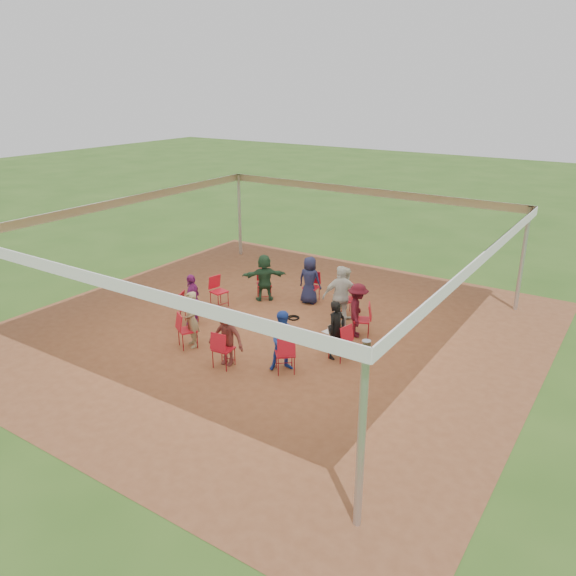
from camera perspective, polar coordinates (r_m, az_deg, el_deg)
The scene contains 25 objects.
ground at distance 14.86m, azimuth -1.51°, elevation -4.27°, with size 80.00×80.00×0.00m, color #2E5119.
dirt_patch at distance 14.86m, azimuth -1.51°, elevation -4.24°, with size 13.00×13.00×0.00m, color brown.
tent at distance 14.04m, azimuth -1.59°, elevation 4.58°, with size 10.33×10.33×3.00m.
chair_0 at distance 13.22m, azimuth 5.30°, elevation -5.45°, with size 0.42×0.44×0.90m, color red, non-canonical shape.
chair_1 at distance 14.43m, azimuth 7.50°, elevation -3.25°, with size 0.42×0.44×0.90m, color red, non-canonical shape.
chair_2 at distance 15.71m, azimuth 6.14°, elevation -1.21°, with size 0.42×0.44×0.90m, color red, non-canonical shape.
chair_3 at distance 16.59m, azimuth 2.38°, elevation 0.07°, with size 0.42×0.44×0.90m, color red, non-canonical shape.
chair_4 at distance 16.82m, azimuth -2.44°, elevation 0.36°, with size 0.42×0.44×0.90m, color red, non-canonical shape.
chair_5 at distance 16.33m, azimuth -7.02°, elevation -0.39°, with size 0.42×0.44×0.90m, color red, non-canonical shape.
chair_6 at distance 15.27m, azimuth -10.04°, elevation -2.05°, with size 0.42×0.44×0.90m, color red, non-canonical shape.
chair_7 at distance 13.96m, azimuth -10.17°, elevation -4.25°, with size 0.42×0.44×0.90m, color red, non-canonical shape.
chair_8 at distance 12.91m, azimuth -6.57°, elevation -6.17°, with size 0.42×0.44×0.90m, color red, non-canonical shape.
chair_9 at distance 12.60m, azimuth -0.29°, elevation -6.71°, with size 0.42×0.44×0.90m, color red, non-canonical shape.
person_seated_0 at distance 13.18m, azimuth 4.94°, elevation -4.26°, with size 0.52×0.34×1.41m, color black.
person_seated_1 at distance 14.34m, azimuth 7.07°, elevation -2.26°, with size 0.91×0.45×1.41m, color #410B15.
person_seated_2 at distance 15.55m, azimuth 5.80°, elevation -0.38°, with size 0.69×0.40×1.41m, color #B0AF9E.
person_seated_3 at distance 16.39m, azimuth 2.21°, elevation 0.81°, with size 0.69×0.39×1.41m, color #191D3B.
person_seated_4 at distance 16.62m, azimuth -2.41°, elevation 1.07°, with size 1.31×0.49×1.41m, color #244A2F.
person_seated_5 at distance 15.14m, azimuth -9.67°, elevation -1.16°, with size 0.83×0.42×1.41m, color #7B1F6D.
person_seated_6 at distance 13.89m, azimuth -9.77°, elevation -3.17°, with size 0.52×0.34×1.41m, color #91835B.
person_seated_7 at distance 12.88m, azimuth -6.31°, elevation -4.92°, with size 0.91×0.45×1.41m, color #5D2823.
person_seated_8 at distance 12.59m, azimuth -0.37°, elevation -5.39°, with size 0.69×0.40×1.41m, color #203FA4.
standing_person at distance 14.82m, azimuth 5.41°, elevation -0.87°, with size 0.99×0.50×1.68m, color silver.
cable_coil at distance 15.52m, azimuth 0.57°, elevation -3.06°, with size 0.38×0.38×0.03m.
laptop at distance 13.30m, azimuth 4.41°, elevation -4.24°, with size 0.31×0.36×0.22m.
Camera 1 is at (7.79, -11.06, 6.16)m, focal length 35.00 mm.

